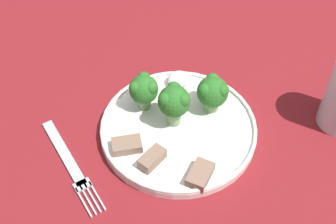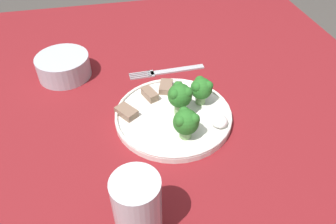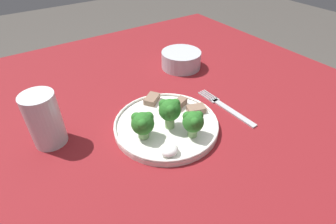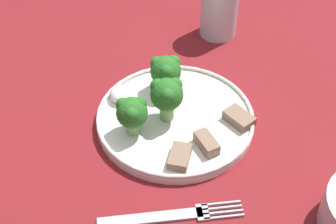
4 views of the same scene
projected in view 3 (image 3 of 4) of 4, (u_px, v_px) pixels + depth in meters
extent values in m
cube|color=maroon|center=(146.00, 125.00, 0.63)|extent=(1.24, 1.13, 0.03)
cylinder|color=brown|center=(191.00, 92.00, 1.45)|extent=(0.06, 0.06, 0.74)
cylinder|color=white|center=(166.00, 126.00, 0.59)|extent=(0.24, 0.24, 0.01)
torus|color=white|center=(166.00, 123.00, 0.59)|extent=(0.24, 0.24, 0.01)
cube|color=#B2B2B7|center=(233.00, 113.00, 0.64)|extent=(0.02, 0.13, 0.00)
cube|color=#B2B2B7|center=(214.00, 100.00, 0.68)|extent=(0.02, 0.02, 0.00)
cube|color=#B2B2B7|center=(210.00, 94.00, 0.70)|extent=(0.00, 0.05, 0.00)
cube|color=#B2B2B7|center=(209.00, 95.00, 0.70)|extent=(0.00, 0.05, 0.00)
cube|color=#B2B2B7|center=(207.00, 96.00, 0.70)|extent=(0.00, 0.05, 0.00)
cube|color=#B2B2B7|center=(205.00, 97.00, 0.69)|extent=(0.00, 0.05, 0.00)
cylinder|color=#B7BCC6|center=(181.00, 60.00, 0.82)|extent=(0.12, 0.12, 0.05)
cylinder|color=white|center=(181.00, 61.00, 0.82)|extent=(0.10, 0.10, 0.04)
cylinder|color=silver|center=(44.00, 120.00, 0.53)|extent=(0.07, 0.07, 0.12)
cylinder|color=silver|center=(48.00, 129.00, 0.54)|extent=(0.06, 0.06, 0.07)
cylinder|color=#7FA866|center=(170.00, 121.00, 0.57)|extent=(0.02, 0.02, 0.03)
sphere|color=#286B23|center=(170.00, 110.00, 0.55)|extent=(0.05, 0.05, 0.05)
sphere|color=#286B23|center=(175.00, 104.00, 0.55)|extent=(0.02, 0.02, 0.02)
sphere|color=#286B23|center=(164.00, 104.00, 0.55)|extent=(0.02, 0.02, 0.02)
sphere|color=#286B23|center=(170.00, 110.00, 0.54)|extent=(0.02, 0.02, 0.02)
cylinder|color=#7FA866|center=(143.00, 133.00, 0.55)|extent=(0.02, 0.02, 0.02)
sphere|color=#286B23|center=(143.00, 123.00, 0.53)|extent=(0.05, 0.05, 0.05)
sphere|color=#286B23|center=(149.00, 117.00, 0.53)|extent=(0.02, 0.02, 0.02)
sphere|color=#286B23|center=(136.00, 117.00, 0.53)|extent=(0.02, 0.02, 0.02)
sphere|color=#286B23|center=(142.00, 124.00, 0.52)|extent=(0.02, 0.02, 0.02)
cylinder|color=#7FA866|center=(192.00, 131.00, 0.55)|extent=(0.02, 0.02, 0.02)
sphere|color=#286B23|center=(193.00, 122.00, 0.54)|extent=(0.04, 0.04, 0.04)
sphere|color=#286B23|center=(199.00, 116.00, 0.54)|extent=(0.02, 0.02, 0.02)
sphere|color=#286B23|center=(187.00, 116.00, 0.54)|extent=(0.02, 0.02, 0.02)
sphere|color=#286B23|center=(195.00, 122.00, 0.52)|extent=(0.02, 0.02, 0.02)
cube|color=#846651|center=(179.00, 103.00, 0.64)|extent=(0.05, 0.03, 0.02)
cube|color=#846651|center=(152.00, 99.00, 0.65)|extent=(0.05, 0.05, 0.01)
cube|color=#846651|center=(196.00, 109.00, 0.62)|extent=(0.05, 0.04, 0.01)
ellipsoid|color=white|center=(169.00, 150.00, 0.51)|extent=(0.04, 0.03, 0.02)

